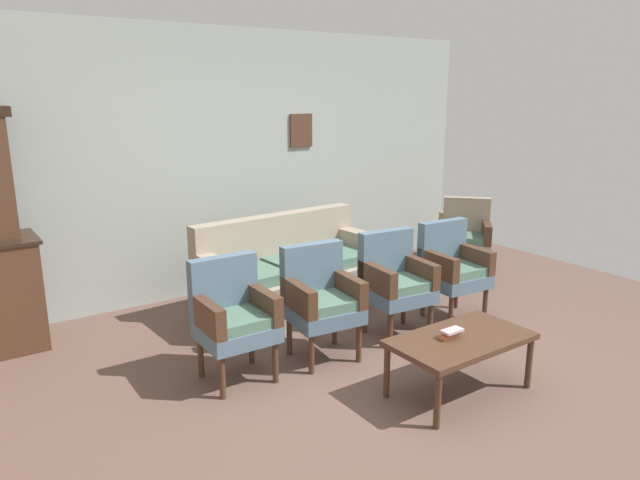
{
  "coord_description": "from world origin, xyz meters",
  "views": [
    {
      "loc": [
        -2.67,
        -2.91,
        2.07
      ],
      "look_at": [
        0.06,
        1.01,
        0.85
      ],
      "focal_mm": 32.75,
      "sensor_mm": 36.0,
      "label": 1
    }
  ],
  "objects_px": {
    "book_stack_on_table": "(450,333)",
    "armchair_near_cabinet": "(395,279)",
    "armchair_row_middle": "(233,314)",
    "coffee_table": "(461,343)",
    "armchair_near_couch_end": "(452,266)",
    "floor_vase_by_wall": "(447,234)",
    "floral_couch": "(293,277)",
    "wingback_chair_by_fireplace": "(466,235)",
    "armchair_by_doorway": "(321,297)"
  },
  "relations": [
    {
      "from": "armchair_near_cabinet",
      "to": "wingback_chair_by_fireplace",
      "type": "height_order",
      "value": "same"
    },
    {
      "from": "floral_couch",
      "to": "armchair_near_couch_end",
      "type": "height_order",
      "value": "same"
    },
    {
      "from": "book_stack_on_table",
      "to": "floor_vase_by_wall",
      "type": "relative_size",
      "value": 0.28
    },
    {
      "from": "armchair_near_couch_end",
      "to": "coffee_table",
      "type": "xyz_separation_m",
      "value": [
        -1.03,
        -1.04,
        -0.12
      ]
    },
    {
      "from": "armchair_near_cabinet",
      "to": "coffee_table",
      "type": "distance_m",
      "value": 1.1
    },
    {
      "from": "armchair_near_cabinet",
      "to": "wingback_chair_by_fireplace",
      "type": "relative_size",
      "value": 1.0
    },
    {
      "from": "floral_couch",
      "to": "coffee_table",
      "type": "xyz_separation_m",
      "value": [
        0.08,
        -2.05,
        0.05
      ]
    },
    {
      "from": "armchair_row_middle",
      "to": "floor_vase_by_wall",
      "type": "bearing_deg",
      "value": 20.93
    },
    {
      "from": "armchair_by_doorway",
      "to": "coffee_table",
      "type": "height_order",
      "value": "armchair_by_doorway"
    },
    {
      "from": "wingback_chair_by_fireplace",
      "to": "armchair_row_middle",
      "type": "bearing_deg",
      "value": -168.09
    },
    {
      "from": "armchair_row_middle",
      "to": "armchair_near_couch_end",
      "type": "distance_m",
      "value": 2.22
    },
    {
      "from": "armchair_row_middle",
      "to": "armchair_by_doorway",
      "type": "distance_m",
      "value": 0.73
    },
    {
      "from": "armchair_near_cabinet",
      "to": "armchair_near_couch_end",
      "type": "bearing_deg",
      "value": -0.41
    },
    {
      "from": "armchair_near_couch_end",
      "to": "wingback_chair_by_fireplace",
      "type": "height_order",
      "value": "same"
    },
    {
      "from": "floral_couch",
      "to": "armchair_row_middle",
      "type": "bearing_deg",
      "value": -139.44
    },
    {
      "from": "coffee_table",
      "to": "book_stack_on_table",
      "type": "distance_m",
      "value": 0.11
    },
    {
      "from": "coffee_table",
      "to": "armchair_by_doorway",
      "type": "bearing_deg",
      "value": 113.91
    },
    {
      "from": "floral_couch",
      "to": "armchair_row_middle",
      "type": "relative_size",
      "value": 2.07
    },
    {
      "from": "coffee_table",
      "to": "book_stack_on_table",
      "type": "bearing_deg",
      "value": 152.45
    },
    {
      "from": "armchair_row_middle",
      "to": "armchair_near_cabinet",
      "type": "bearing_deg",
      "value": -2.35
    },
    {
      "from": "armchair_by_doorway",
      "to": "wingback_chair_by_fireplace",
      "type": "bearing_deg",
      "value": 16.6
    },
    {
      "from": "book_stack_on_table",
      "to": "armchair_near_cabinet",
      "type": "bearing_deg",
      "value": 68.53
    },
    {
      "from": "coffee_table",
      "to": "armchair_near_cabinet",
      "type": "bearing_deg",
      "value": 72.67
    },
    {
      "from": "floral_couch",
      "to": "armchair_near_couch_end",
      "type": "relative_size",
      "value": 2.07
    },
    {
      "from": "armchair_near_couch_end",
      "to": "coffee_table",
      "type": "distance_m",
      "value": 1.46
    },
    {
      "from": "wingback_chair_by_fireplace",
      "to": "book_stack_on_table",
      "type": "bearing_deg",
      "value": -140.6
    },
    {
      "from": "wingback_chair_by_fireplace",
      "to": "book_stack_on_table",
      "type": "distance_m",
      "value": 2.76
    },
    {
      "from": "armchair_row_middle",
      "to": "coffee_table",
      "type": "bearing_deg",
      "value": -42.84
    },
    {
      "from": "armchair_by_doorway",
      "to": "armchair_near_couch_end",
      "type": "distance_m",
      "value": 1.49
    },
    {
      "from": "armchair_row_middle",
      "to": "armchair_near_cabinet",
      "type": "distance_m",
      "value": 1.52
    },
    {
      "from": "armchair_row_middle",
      "to": "book_stack_on_table",
      "type": "bearing_deg",
      "value": -43.61
    },
    {
      "from": "armchair_row_middle",
      "to": "armchair_by_doorway",
      "type": "relative_size",
      "value": 1.0
    },
    {
      "from": "floor_vase_by_wall",
      "to": "coffee_table",
      "type": "bearing_deg",
      "value": -135.39
    },
    {
      "from": "floral_couch",
      "to": "armchair_by_doorway",
      "type": "xyz_separation_m",
      "value": [
        -0.38,
        -1.01,
        0.17
      ]
    },
    {
      "from": "armchair_row_middle",
      "to": "wingback_chair_by_fireplace",
      "type": "height_order",
      "value": "same"
    },
    {
      "from": "armchair_by_doorway",
      "to": "armchair_near_couch_end",
      "type": "bearing_deg",
      "value": -0.04
    },
    {
      "from": "armchair_near_couch_end",
      "to": "book_stack_on_table",
      "type": "height_order",
      "value": "armchair_near_couch_end"
    },
    {
      "from": "floral_couch",
      "to": "armchair_near_cabinet",
      "type": "height_order",
      "value": "same"
    },
    {
      "from": "floral_couch",
      "to": "wingback_chair_by_fireplace",
      "type": "relative_size",
      "value": 2.07
    },
    {
      "from": "floor_vase_by_wall",
      "to": "book_stack_on_table",
      "type": "bearing_deg",
      "value": -136.58
    },
    {
      "from": "armchair_near_couch_end",
      "to": "floor_vase_by_wall",
      "type": "relative_size",
      "value": 1.56
    },
    {
      "from": "coffee_table",
      "to": "floor_vase_by_wall",
      "type": "distance_m",
      "value": 3.63
    },
    {
      "from": "armchair_near_couch_end",
      "to": "coffee_table",
      "type": "bearing_deg",
      "value": -134.75
    },
    {
      "from": "armchair_row_middle",
      "to": "book_stack_on_table",
      "type": "distance_m",
      "value": 1.55
    },
    {
      "from": "floral_couch",
      "to": "armchair_by_doorway",
      "type": "distance_m",
      "value": 1.09
    },
    {
      "from": "wingback_chair_by_fireplace",
      "to": "coffee_table",
      "type": "distance_m",
      "value": 2.74
    },
    {
      "from": "armchair_row_middle",
      "to": "wingback_chair_by_fireplace",
      "type": "distance_m",
      "value": 3.33
    },
    {
      "from": "armchair_near_cabinet",
      "to": "wingback_chair_by_fireplace",
      "type": "distance_m",
      "value": 1.89
    },
    {
      "from": "armchair_near_couch_end",
      "to": "coffee_table",
      "type": "relative_size",
      "value": 0.9
    },
    {
      "from": "armchair_near_couch_end",
      "to": "armchair_row_middle",
      "type": "bearing_deg",
      "value": 178.27
    }
  ]
}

